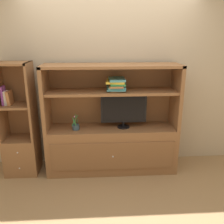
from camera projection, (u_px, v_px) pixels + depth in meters
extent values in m
plane|color=#99754C|center=(114.00, 183.00, 3.32)|extent=(8.00, 8.00, 0.00)
cube|color=tan|center=(110.00, 74.00, 3.61)|extent=(6.00, 0.10, 2.80)
cube|color=brown|center=(112.00, 148.00, 3.60)|extent=(1.88, 0.48, 0.67)
cube|color=brown|center=(113.00, 156.00, 3.37)|extent=(1.73, 0.02, 0.40)
sphere|color=silver|center=(113.00, 157.00, 3.35)|extent=(0.02, 0.02, 0.02)
cube|color=brown|center=(45.00, 98.00, 3.31)|extent=(0.05, 0.48, 0.90)
cube|color=brown|center=(176.00, 96.00, 3.41)|extent=(0.05, 0.48, 0.90)
cube|color=brown|center=(111.00, 93.00, 3.58)|extent=(1.88, 0.02, 0.90)
cube|color=brown|center=(112.00, 66.00, 3.23)|extent=(1.88, 0.48, 0.04)
cube|color=brown|center=(112.00, 92.00, 3.34)|extent=(1.78, 0.43, 0.04)
cylinder|color=black|center=(123.00, 127.00, 3.50)|extent=(0.18, 0.18, 0.01)
cylinder|color=black|center=(123.00, 124.00, 3.49)|extent=(0.03, 0.03, 0.07)
cube|color=black|center=(124.00, 108.00, 3.42)|extent=(0.65, 0.02, 0.41)
cube|color=black|center=(124.00, 109.00, 3.41)|extent=(0.61, 0.00, 0.37)
cylinder|color=#384C56|center=(76.00, 127.00, 3.41)|extent=(0.10, 0.10, 0.08)
cylinder|color=#3D6B33|center=(76.00, 119.00, 3.37)|extent=(0.01, 0.01, 0.16)
cube|color=#2D7A38|center=(77.00, 121.00, 3.39)|extent=(0.03, 0.10, 0.09)
cube|color=#2D7A38|center=(75.00, 121.00, 3.40)|extent=(0.09, 0.07, 0.15)
cube|color=#2D7A38|center=(74.00, 122.00, 3.36)|extent=(0.06, 0.04, 0.11)
sphere|color=#C6729E|center=(75.00, 117.00, 3.37)|extent=(0.03, 0.03, 0.03)
cube|color=#A56638|center=(116.00, 90.00, 3.32)|extent=(0.22, 0.26, 0.02)
cube|color=teal|center=(116.00, 89.00, 3.33)|extent=(0.27, 0.33, 0.01)
cube|color=teal|center=(116.00, 87.00, 3.32)|extent=(0.25, 0.31, 0.03)
cube|color=#A56638|center=(115.00, 85.00, 3.31)|extent=(0.19, 0.33, 0.02)
cube|color=#338C4C|center=(117.00, 83.00, 3.32)|extent=(0.21, 0.30, 0.03)
cube|color=gold|center=(115.00, 81.00, 3.30)|extent=(0.28, 0.32, 0.03)
cube|color=teal|center=(117.00, 79.00, 3.29)|extent=(0.22, 0.32, 0.03)
cube|color=brown|center=(23.00, 155.00, 3.55)|extent=(0.46, 0.39, 0.54)
sphere|color=silver|center=(17.00, 153.00, 3.32)|extent=(0.02, 0.02, 0.02)
sphere|color=silver|center=(19.00, 168.00, 3.39)|extent=(0.02, 0.02, 0.02)
cube|color=brown|center=(0.00, 102.00, 3.29)|extent=(0.03, 0.39, 1.07)
cube|color=brown|center=(32.00, 102.00, 3.31)|extent=(0.03, 0.39, 1.07)
cube|color=brown|center=(20.00, 98.00, 3.48)|extent=(0.46, 0.02, 1.07)
cube|color=brown|center=(17.00, 106.00, 3.32)|extent=(0.40, 0.35, 0.03)
cube|color=brown|center=(11.00, 63.00, 3.14)|extent=(0.46, 0.39, 0.03)
cube|color=purple|center=(3.00, 96.00, 3.26)|extent=(0.03, 0.13, 0.26)
cube|color=silver|center=(7.00, 98.00, 3.27)|extent=(0.04, 0.12, 0.19)
cube|color=#A56638|center=(10.00, 98.00, 3.28)|extent=(0.05, 0.17, 0.20)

